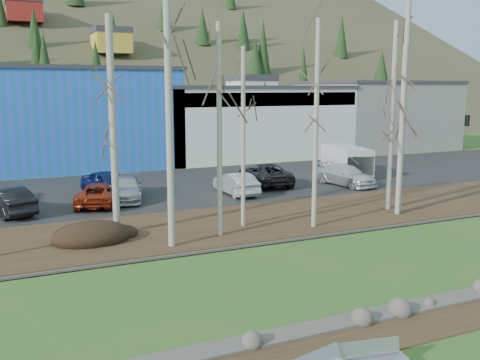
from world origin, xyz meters
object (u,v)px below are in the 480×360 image
bench_intact (372,359)px  car_6 (265,174)px  car_2 (100,194)px  car_3 (126,189)px  van_white (347,162)px  car_5 (236,184)px  car_4 (109,184)px  car_1 (7,201)px  car_7 (346,175)px

bench_intact → car_6: bearing=78.8°
car_2 → car_3: car_3 is taller
van_white → car_5: bearing=-153.2°
car_3 → car_6: (9.64, 0.97, 0.07)m
car_2 → car_4: size_ratio=1.00×
car_5 → car_3: bearing=-11.2°
car_4 → bench_intact: bearing=-104.1°
bench_intact → car_2: car_2 is taller
car_1 → car_2: bearing=163.7°
car_5 → car_1: bearing=-1.6°
car_5 → car_6: bearing=-146.4°
car_5 → car_6: 3.76m
car_1 → bench_intact: bearing=89.9°
car_1 → car_7: size_ratio=0.93×
bench_intact → van_white: 27.74m
car_4 → van_white: size_ratio=0.86×
bench_intact → car_1: size_ratio=0.39×
car_4 → car_7: (15.28, -2.61, -0.11)m
car_4 → van_white: van_white is taller
car_2 → car_5: bearing=-163.3°
car_3 → car_6: car_6 is taller
car_3 → car_7: (14.58, -1.32, 0.00)m
car_3 → car_7: size_ratio=1.00×
bench_intact → car_7: bearing=65.9°
car_2 → car_6: 11.40m
car_1 → van_white: (23.10, 2.50, 0.38)m
van_white → car_1: bearing=-161.4°
car_3 → car_4: 1.47m
car_5 → car_2: bearing=-4.1°
car_6 → car_7: bearing=162.0°
car_7 → car_6: bearing=145.7°
car_6 → car_3: bearing=12.6°
car_6 → van_white: 7.08m
car_4 → car_5: 7.65m
car_1 → car_6: (16.05, 2.02, 0.03)m
car_2 → car_7: car_7 is taller
car_1 → car_4: (5.70, 2.34, 0.07)m
car_1 → van_white: bearing=166.1°
bench_intact → car_7: 24.26m
car_3 → car_7: car_7 is taller
car_2 → van_white: (18.32, 2.19, 0.46)m
bench_intact → car_3: (-1.00, 21.41, 0.41)m
bench_intact → car_7: (13.58, 20.10, 0.41)m
car_2 → van_white: 18.46m
car_3 → van_white: (16.70, 1.45, 0.42)m
car_1 → car_4: car_4 is taller
car_2 → car_7: size_ratio=0.99×
car_2 → car_4: bearing=-94.8°
car_5 → van_white: 10.49m
car_5 → car_7: (8.04, -0.15, 0.00)m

